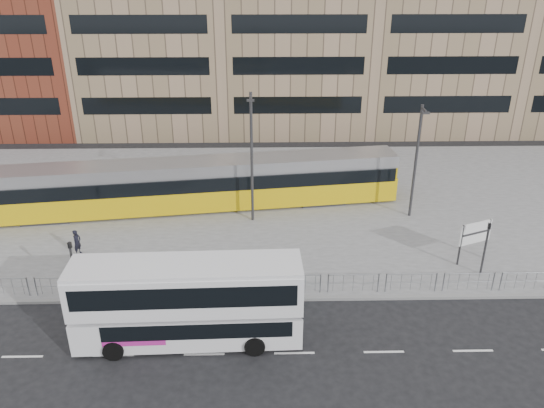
{
  "coord_description": "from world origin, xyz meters",
  "views": [
    {
      "loc": [
        0.65,
        -22.56,
        15.87
      ],
      "look_at": [
        1.2,
        6.0,
        2.7
      ],
      "focal_mm": 35.0,
      "sensor_mm": 36.0,
      "label": 1
    }
  ],
  "objects_px": {
    "ad_panel": "(293,278)",
    "tram": "(188,185)",
    "traffic_light_east": "(486,242)",
    "lamp_post_west": "(252,154)",
    "pedestrian": "(77,242)",
    "station_sign": "(475,235)",
    "traffic_light_west": "(73,262)",
    "lamp_post_east": "(416,157)",
    "double_decker_bus": "(188,300)"
  },
  "relations": [
    {
      "from": "tram",
      "to": "traffic_light_east",
      "type": "distance_m",
      "value": 19.28
    },
    {
      "from": "ad_panel",
      "to": "pedestrian",
      "type": "distance_m",
      "value": 13.08
    },
    {
      "from": "tram",
      "to": "traffic_light_west",
      "type": "relative_size",
      "value": 9.42
    },
    {
      "from": "ad_panel",
      "to": "lamp_post_west",
      "type": "bearing_deg",
      "value": 108.49
    },
    {
      "from": "station_sign",
      "to": "traffic_light_west",
      "type": "xyz_separation_m",
      "value": [
        -21.49,
        -2.99,
        0.26
      ]
    },
    {
      "from": "station_sign",
      "to": "pedestrian",
      "type": "xyz_separation_m",
      "value": [
        -22.77,
        1.25,
        -0.94
      ]
    },
    {
      "from": "traffic_light_west",
      "to": "lamp_post_east",
      "type": "xyz_separation_m",
      "value": [
        19.5,
        8.96,
        2.2
      ]
    },
    {
      "from": "double_decker_bus",
      "to": "traffic_light_west",
      "type": "height_order",
      "value": "double_decker_bus"
    },
    {
      "from": "lamp_post_west",
      "to": "station_sign",
      "type": "bearing_deg",
      "value": -23.67
    },
    {
      "from": "lamp_post_west",
      "to": "traffic_light_east",
      "type": "bearing_deg",
      "value": -28.51
    },
    {
      "from": "pedestrian",
      "to": "lamp_post_east",
      "type": "xyz_separation_m",
      "value": [
        20.77,
        4.71,
        3.4
      ]
    },
    {
      "from": "double_decker_bus",
      "to": "traffic_light_east",
      "type": "xyz_separation_m",
      "value": [
        15.35,
        5.11,
        -0.06
      ]
    },
    {
      "from": "traffic_light_west",
      "to": "lamp_post_west",
      "type": "xyz_separation_m",
      "value": [
        8.89,
        8.52,
        2.67
      ]
    },
    {
      "from": "station_sign",
      "to": "lamp_post_east",
      "type": "bearing_deg",
      "value": 86.29
    },
    {
      "from": "ad_panel",
      "to": "traffic_light_east",
      "type": "relative_size",
      "value": 0.53
    },
    {
      "from": "pedestrian",
      "to": "lamp_post_east",
      "type": "bearing_deg",
      "value": -58.22
    },
    {
      "from": "ad_panel",
      "to": "traffic_light_east",
      "type": "bearing_deg",
      "value": 13.82
    },
    {
      "from": "station_sign",
      "to": "pedestrian",
      "type": "relative_size",
      "value": 1.6
    },
    {
      "from": "station_sign",
      "to": "ad_panel",
      "type": "distance_m",
      "value": 10.9
    },
    {
      "from": "pedestrian",
      "to": "lamp_post_east",
      "type": "height_order",
      "value": "lamp_post_east"
    },
    {
      "from": "tram",
      "to": "ad_panel",
      "type": "distance_m",
      "value": 12.55
    },
    {
      "from": "tram",
      "to": "station_sign",
      "type": "distance_m",
      "value": 18.64
    },
    {
      "from": "station_sign",
      "to": "pedestrian",
      "type": "bearing_deg",
      "value": 154.67
    },
    {
      "from": "double_decker_bus",
      "to": "tram",
      "type": "relative_size",
      "value": 0.35
    },
    {
      "from": "tram",
      "to": "traffic_light_east",
      "type": "bearing_deg",
      "value": -35.13
    },
    {
      "from": "station_sign",
      "to": "double_decker_bus",
      "type": "bearing_deg",
      "value": -179.27
    },
    {
      "from": "ad_panel",
      "to": "pedestrian",
      "type": "relative_size",
      "value": 1.07
    },
    {
      "from": "traffic_light_west",
      "to": "traffic_light_east",
      "type": "distance_m",
      "value": 21.61
    },
    {
      "from": "double_decker_bus",
      "to": "tram",
      "type": "bearing_deg",
      "value": 95.53
    },
    {
      "from": "ad_panel",
      "to": "traffic_light_west",
      "type": "xyz_separation_m",
      "value": [
        -11.06,
        0.1,
        1.0
      ]
    },
    {
      "from": "pedestrian",
      "to": "ad_panel",
      "type": "bearing_deg",
      "value": -90.41
    },
    {
      "from": "ad_panel",
      "to": "pedestrian",
      "type": "xyz_separation_m",
      "value": [
        -12.34,
        4.34,
        -0.2
      ]
    },
    {
      "from": "station_sign",
      "to": "traffic_light_west",
      "type": "distance_m",
      "value": 21.7
    },
    {
      "from": "traffic_light_west",
      "to": "lamp_post_east",
      "type": "relative_size",
      "value": 0.41
    },
    {
      "from": "lamp_post_west",
      "to": "lamp_post_east",
      "type": "bearing_deg",
      "value": 2.38
    },
    {
      "from": "tram",
      "to": "lamp_post_west",
      "type": "xyz_separation_m",
      "value": [
        4.45,
        -2.03,
        2.93
      ]
    },
    {
      "from": "traffic_light_east",
      "to": "lamp_post_west",
      "type": "bearing_deg",
      "value": 165.36
    },
    {
      "from": "station_sign",
      "to": "lamp_post_west",
      "type": "height_order",
      "value": "lamp_post_west"
    },
    {
      "from": "ad_panel",
      "to": "tram",
      "type": "bearing_deg",
      "value": 126.23
    },
    {
      "from": "traffic_light_east",
      "to": "pedestrian",
      "type": "bearing_deg",
      "value": -172.63
    },
    {
      "from": "ad_panel",
      "to": "traffic_light_west",
      "type": "distance_m",
      "value": 11.11
    },
    {
      "from": "double_decker_bus",
      "to": "pedestrian",
      "type": "bearing_deg",
      "value": 132.5
    },
    {
      "from": "double_decker_bus",
      "to": "ad_panel",
      "type": "height_order",
      "value": "double_decker_bus"
    },
    {
      "from": "tram",
      "to": "lamp_post_west",
      "type": "relative_size",
      "value": 3.42
    },
    {
      "from": "station_sign",
      "to": "lamp_post_west",
      "type": "bearing_deg",
      "value": 134.13
    },
    {
      "from": "tram",
      "to": "station_sign",
      "type": "xyz_separation_m",
      "value": [
        17.04,
        -7.55,
        -0.01
      ]
    },
    {
      "from": "traffic_light_east",
      "to": "ad_panel",
      "type": "bearing_deg",
      "value": -156.69
    },
    {
      "from": "double_decker_bus",
      "to": "station_sign",
      "type": "bearing_deg",
      "value": 21.33
    },
    {
      "from": "station_sign",
      "to": "lamp_post_east",
      "type": "relative_size",
      "value": 0.32
    },
    {
      "from": "ad_panel",
      "to": "traffic_light_east",
      "type": "xyz_separation_m",
      "value": [
        10.49,
        1.74,
        1.0
      ]
    }
  ]
}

